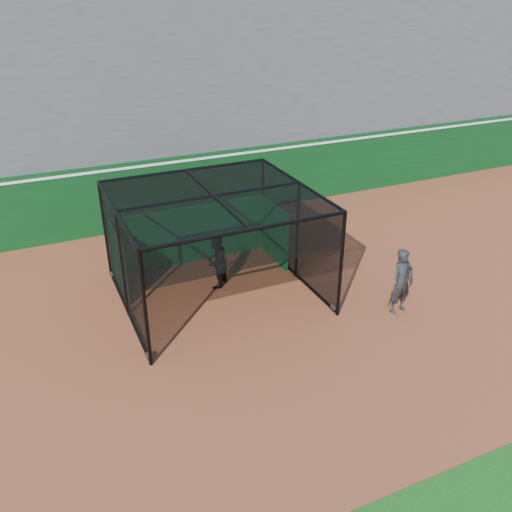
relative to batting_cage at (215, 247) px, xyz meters
name	(u,v)px	position (x,y,z in m)	size (l,w,h in m)	color
ground	(268,342)	(0.33, -2.78, -1.51)	(120.00, 120.00, 0.00)	brown
outfield_wall	(169,189)	(0.33, 5.72, -0.22)	(50.00, 0.50, 2.50)	#0A3713
grandstand	(136,84)	(0.33, 9.50, 2.96)	(50.00, 7.85, 8.95)	#4C4C4F
batting_cage	(215,247)	(0.00, 0.00, 0.00)	(5.27, 4.90, 3.03)	black
batter	(216,261)	(0.16, 0.43, -0.68)	(0.81, 0.63, 1.66)	black
on_deck_player	(401,281)	(4.23, -2.92, -0.59)	(0.73, 0.53, 1.86)	black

